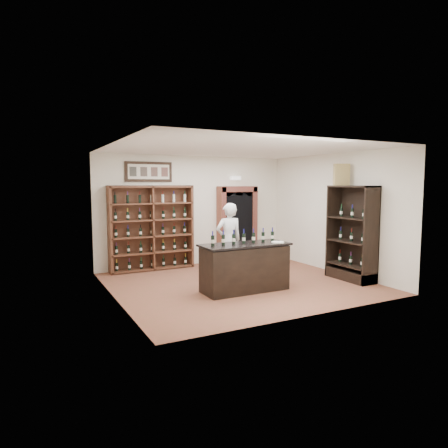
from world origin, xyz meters
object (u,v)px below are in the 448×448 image
(counter_bottle_0, at_px, (213,240))
(side_cabinet, at_px, (352,248))
(wine_shelf, at_px, (151,228))
(shopkeeper, at_px, (229,240))
(wine_crate, at_px, (342,175))
(tasting_counter, at_px, (245,268))

(counter_bottle_0, height_order, side_cabinet, side_cabinet)
(wine_shelf, distance_m, counter_bottle_0, 2.91)
(side_cabinet, relative_size, shopkeeper, 1.23)
(counter_bottle_0, bearing_deg, wine_shelf, 97.51)
(wine_shelf, bearing_deg, shopkeeper, -50.28)
(side_cabinet, bearing_deg, wine_crate, 95.50)
(shopkeeper, relative_size, wine_crate, 3.50)
(tasting_counter, relative_size, wine_crate, 3.68)
(tasting_counter, relative_size, side_cabinet, 0.85)
(side_cabinet, distance_m, shopkeeper, 2.89)
(shopkeeper, bearing_deg, side_cabinet, 150.85)
(wine_shelf, xyz_separation_m, tasting_counter, (1.10, -2.93, -0.61))
(side_cabinet, relative_size, wine_crate, 4.31)
(wine_crate, bearing_deg, tasting_counter, -153.76)
(counter_bottle_0, bearing_deg, shopkeeper, 50.08)
(shopkeeper, bearing_deg, counter_bottle_0, 53.57)
(tasting_counter, bearing_deg, wine_crate, 1.66)
(wine_shelf, relative_size, tasting_counter, 1.17)
(side_cabinet, bearing_deg, counter_bottle_0, 174.18)
(wine_shelf, xyz_separation_m, counter_bottle_0, (0.38, -2.88, 0.01))
(wine_shelf, height_order, side_cabinet, same)
(shopkeeper, distance_m, wine_crate, 3.10)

